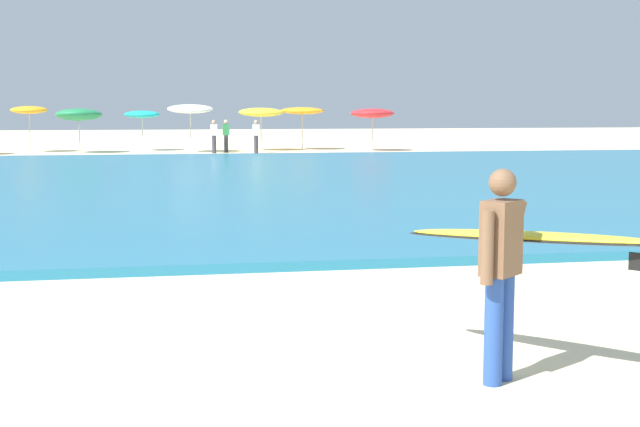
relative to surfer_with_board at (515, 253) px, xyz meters
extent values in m
plane|color=beige|center=(-2.76, 0.47, -1.03)|extent=(160.00, 160.00, 0.00)
cube|color=teal|center=(-2.76, 18.91, -0.96)|extent=(120.00, 28.00, 0.14)
cylinder|color=#284CA3|center=(-0.25, -0.22, -0.59)|extent=(0.15, 0.15, 0.88)
cylinder|color=#284CA3|center=(-0.11, -0.10, -0.59)|extent=(0.15, 0.15, 0.88)
cube|color=brown|center=(-0.18, -0.16, 0.15)|extent=(0.40, 0.39, 0.60)
sphere|color=brown|center=(-0.18, -0.16, 0.59)|extent=(0.22, 0.22, 0.22)
cylinder|color=brown|center=(-0.36, -0.31, 0.10)|extent=(0.10, 0.10, 0.58)
cylinder|color=brown|center=(0.01, 0.03, 0.17)|extent=(0.30, 0.28, 0.51)
ellipsoid|color=yellow|center=(0.20, 0.18, 0.10)|extent=(1.72, 1.91, 0.20)
ellipsoid|color=black|center=(0.20, 0.18, 0.08)|extent=(1.80, 2.00, 0.16)
cube|color=black|center=(0.81, -0.51, -0.01)|extent=(0.11, 0.12, 0.14)
cylinder|color=beige|center=(-8.87, 38.58, -0.03)|extent=(0.05, 0.05, 1.99)
ellipsoid|color=#F4A31E|center=(-8.87, 38.58, 1.02)|extent=(1.75, 1.77, 0.46)
cylinder|color=beige|center=(-6.43, 37.42, -0.16)|extent=(0.05, 0.05, 1.74)
ellipsoid|color=#23844C|center=(-6.43, 37.42, 0.80)|extent=(2.19, 2.22, 0.70)
cylinder|color=beige|center=(-3.48, 38.98, -0.14)|extent=(0.05, 0.05, 1.77)
ellipsoid|color=#19ADB2|center=(-3.48, 38.98, 0.80)|extent=(1.78, 1.80, 0.45)
cylinder|color=beige|center=(-1.15, 37.09, -0.01)|extent=(0.05, 0.05, 2.04)
ellipsoid|color=white|center=(-1.15, 37.09, 1.07)|extent=(2.22, 2.24, 0.59)
cylinder|color=beige|center=(2.42, 38.17, -0.10)|extent=(0.05, 0.05, 1.87)
ellipsoid|color=yellow|center=(2.42, 38.17, 0.90)|extent=(2.26, 2.28, 0.55)
cylinder|color=beige|center=(4.63, 38.70, -0.06)|extent=(0.05, 0.05, 1.95)
ellipsoid|color=#F4A31E|center=(4.63, 38.70, 0.97)|extent=(2.23, 2.24, 0.42)
cylinder|color=beige|center=(7.87, 36.75, -0.13)|extent=(0.05, 0.05, 1.81)
ellipsoid|color=red|center=(7.87, 36.75, 0.85)|extent=(2.19, 2.19, 0.49)
cylinder|color=#383842|center=(-0.10, 35.92, -0.61)|extent=(0.20, 0.20, 0.84)
cube|color=white|center=(-0.10, 35.92, 0.08)|extent=(0.32, 0.20, 0.54)
sphere|color=tan|center=(-0.10, 35.92, 0.45)|extent=(0.20, 0.20, 0.20)
cylinder|color=#383842|center=(1.87, 35.48, -0.61)|extent=(0.20, 0.20, 0.84)
cube|color=white|center=(1.87, 35.48, 0.08)|extent=(0.32, 0.20, 0.54)
sphere|color=tan|center=(1.87, 35.48, 0.45)|extent=(0.20, 0.20, 0.20)
cylinder|color=#383842|center=(0.52, 36.40, -0.61)|extent=(0.20, 0.20, 0.84)
cube|color=#338C4C|center=(0.52, 36.40, 0.08)|extent=(0.32, 0.20, 0.54)
sphere|color=beige|center=(0.52, 36.40, 0.45)|extent=(0.20, 0.20, 0.20)
camera|label=1|loc=(-2.87, -6.76, 1.19)|focal=49.93mm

